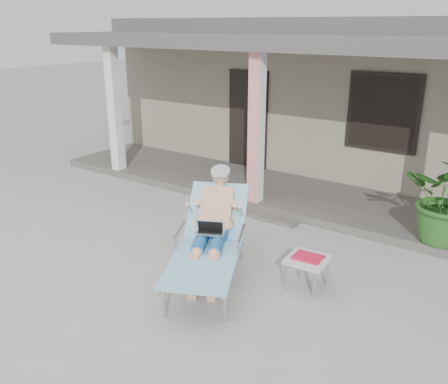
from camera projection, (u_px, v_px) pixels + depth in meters
The scene contains 7 objects.
ground at pixel (179, 252), 6.99m from camera, with size 60.00×60.00×0.00m, color #9E9E99.
house at pixel (349, 90), 11.46m from camera, with size 10.40×5.40×3.30m.
porch_deck at pixel (277, 192), 9.29m from camera, with size 10.00×2.00×0.15m, color #605B56.
porch_overhang at pixel (281, 47), 8.33m from camera, with size 10.00×2.30×2.85m.
porch_step at pixel (246, 211), 8.41m from camera, with size 2.00×0.30×0.07m, color #605B56.
lounger at pixel (211, 215), 6.10m from camera, with size 1.61×2.20×1.39m.
side_table at pixel (307, 261), 5.94m from camera, with size 0.53×0.53×0.44m.
Camera 1 is at (4.13, -4.78, 3.19)m, focal length 38.00 mm.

